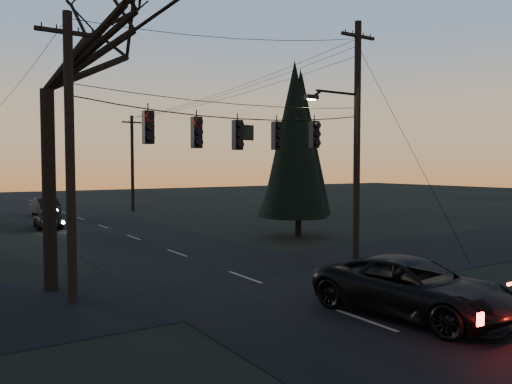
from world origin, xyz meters
TOP-DOWN VIEW (x-y plane):
  - main_road at (0.00, 20.00)m, footprint 8.00×120.00m
  - cross_road at (0.00, 10.00)m, footprint 60.00×7.00m
  - utility_pole_right at (5.50, 10.00)m, footprint 5.00×0.30m
  - utility_pole_left at (-6.00, 10.00)m, footprint 1.80×0.30m
  - utility_pole_far_r at (5.50, 38.00)m, footprint 1.80×0.30m
  - span_signal_assembly at (-0.24, 10.00)m, footprint 11.50×0.44m
  - bare_tree_left at (-6.25, 11.92)m, footprint 9.50×9.50m
  - evergreen_right at (8.14, 17.37)m, footprint 3.87×3.87m
  - suv_near at (1.38, 3.59)m, footprint 3.32×5.82m
  - sedan_oncoming_a at (-3.20, 29.14)m, footprint 1.78×3.94m
  - sedan_oncoming_b at (-1.86, 38.00)m, footprint 1.67×4.45m

SIDE VIEW (x-z plane):
  - utility_pole_right at x=5.50m, z-range -5.00..5.00m
  - utility_pole_left at x=-6.00m, z-range -4.25..4.25m
  - utility_pole_far_r at x=5.50m, z-range -4.25..4.25m
  - cross_road at x=0.00m, z-range 0.00..0.02m
  - main_road at x=0.00m, z-range 0.00..0.02m
  - sedan_oncoming_a at x=-3.20m, z-range 0.00..1.31m
  - sedan_oncoming_b at x=-1.86m, z-range 0.00..1.45m
  - suv_near at x=1.38m, z-range 0.00..1.53m
  - evergreen_right at x=8.14m, z-range 0.59..9.37m
  - span_signal_assembly at x=-0.24m, z-range 4.40..6.03m
  - bare_tree_left at x=-6.25m, z-range 2.59..15.60m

